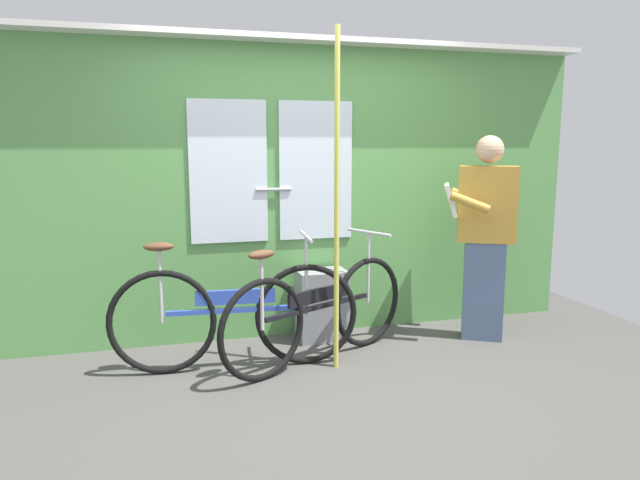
# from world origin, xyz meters

# --- Properties ---
(ground_plane) EXTENTS (5.88, 3.81, 0.04)m
(ground_plane) POSITION_xyz_m (0.00, 0.00, -0.02)
(ground_plane) COLOR #474442
(train_door_wall) EXTENTS (4.88, 0.28, 2.37)m
(train_door_wall) POSITION_xyz_m (-0.01, 1.10, 1.24)
(train_door_wall) COLOR #56934C
(train_door_wall) RESTS_ON ground_plane
(bicycle_near_door) EXTENTS (1.56, 0.84, 0.91)m
(bicycle_near_door) POSITION_xyz_m (-0.01, 0.41, 0.37)
(bicycle_near_door) COLOR black
(bicycle_near_door) RESTS_ON ground_plane
(bicycle_leaning_behind) EXTENTS (1.73, 0.44, 0.94)m
(bicycle_leaning_behind) POSITION_xyz_m (-0.60, 0.43, 0.39)
(bicycle_leaning_behind) COLOR black
(bicycle_leaning_behind) RESTS_ON ground_plane
(passenger_reading_newspaper) EXTENTS (0.62, 0.56, 1.63)m
(passenger_reading_newspaper) POSITION_xyz_m (1.41, 0.56, 0.86)
(passenger_reading_newspaper) COLOR slate
(passenger_reading_newspaper) RESTS_ON ground_plane
(trash_bin_by_wall) EXTENTS (0.39, 0.28, 0.57)m
(trash_bin_by_wall) POSITION_xyz_m (0.15, 0.88, 0.28)
(trash_bin_by_wall) COLOR gray
(trash_bin_by_wall) RESTS_ON ground_plane
(handrail_pole) EXTENTS (0.04, 0.04, 2.33)m
(handrail_pole) POSITION_xyz_m (0.09, 0.28, 1.17)
(handrail_pole) COLOR #C6C14C
(handrail_pole) RESTS_ON ground_plane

